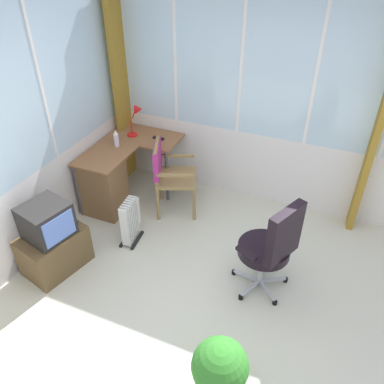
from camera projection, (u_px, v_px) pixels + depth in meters
ground at (205, 319)px, 3.68m from camera, size 5.11×5.08×0.06m
east_window_panel at (275, 98)px, 4.43m from camera, size 0.07×4.08×2.77m
curtain_corner at (122, 83)px, 4.98m from camera, size 0.35×0.07×2.67m
curtain_east_far at (379, 122)px, 4.04m from camera, size 0.35×0.09×2.67m
desk at (107, 182)px, 4.80m from camera, size 1.25×0.93×0.75m
desk_lamp at (137, 115)px, 4.95m from camera, size 0.23×0.20×0.40m
tv_remote at (159, 138)px, 4.98m from camera, size 0.05×0.15×0.02m
spray_bottle at (116, 138)px, 4.77m from camera, size 0.06×0.06×0.22m
wooden_armchair at (166, 169)px, 4.68m from camera, size 0.63×0.63×0.93m
office_chair at (272, 245)px, 3.59m from camera, size 0.63×0.60×1.07m
tv_on_stand at (52, 241)px, 3.99m from camera, size 0.73×0.58×0.81m
space_heater at (131, 220)px, 4.39m from camera, size 0.36×0.20×0.54m
potted_plant at (220, 367)px, 2.96m from camera, size 0.44×0.44×0.52m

